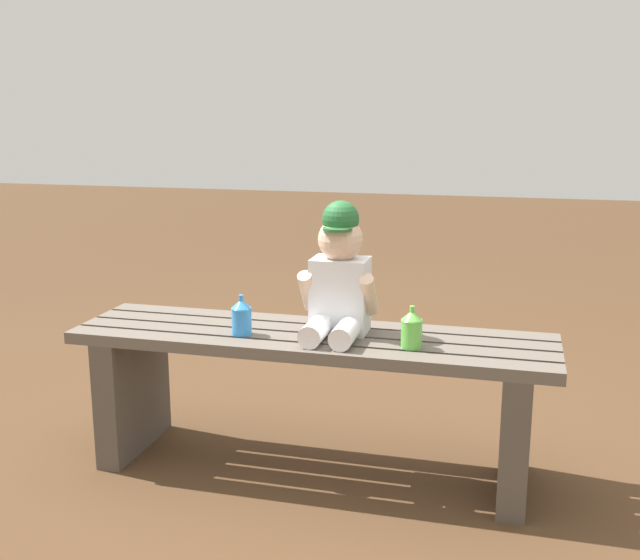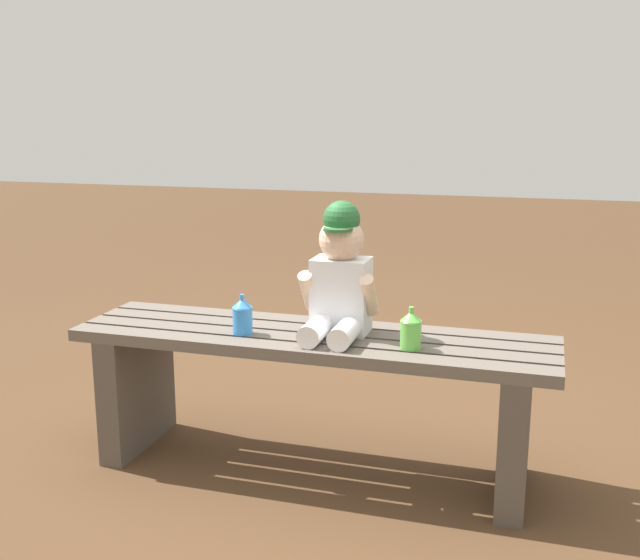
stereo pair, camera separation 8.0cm
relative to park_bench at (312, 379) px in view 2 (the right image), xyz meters
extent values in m
plane|color=#4C331E|center=(0.00, 0.00, -0.30)|extent=(16.00, 16.00, 0.00)
cube|color=#60564C|center=(0.00, -0.15, 0.13)|extent=(1.47, 0.08, 0.04)
cube|color=#60564C|center=(0.00, -0.05, 0.13)|extent=(1.47, 0.08, 0.04)
cube|color=#60564C|center=(0.00, 0.05, 0.13)|extent=(1.47, 0.08, 0.04)
cube|color=#60564C|center=(0.00, 0.15, 0.13)|extent=(1.47, 0.08, 0.04)
cube|color=#524941|center=(-0.62, 0.00, -0.09)|extent=(0.08, 0.37, 0.41)
cube|color=#524941|center=(0.62, 0.00, -0.09)|extent=(0.08, 0.37, 0.41)
cube|color=white|center=(0.08, 0.04, 0.26)|extent=(0.17, 0.12, 0.23)
sphere|color=beige|center=(0.08, 0.04, 0.44)|extent=(0.14, 0.14, 0.14)
cylinder|color=#266633|center=(0.08, 0.00, 0.47)|extent=(0.09, 0.09, 0.01)
sphere|color=#266633|center=(0.08, 0.04, 0.50)|extent=(0.11, 0.11, 0.11)
cylinder|color=white|center=(0.04, -0.08, 0.18)|extent=(0.07, 0.16, 0.07)
cylinder|color=white|center=(0.13, -0.08, 0.18)|extent=(0.07, 0.16, 0.07)
cylinder|color=beige|center=(-0.01, 0.01, 0.28)|extent=(0.04, 0.12, 0.14)
cylinder|color=beige|center=(0.17, 0.01, 0.28)|extent=(0.04, 0.12, 0.14)
cylinder|color=#338CE5|center=(-0.20, -0.07, 0.19)|extent=(0.06, 0.06, 0.08)
cone|color=#338CE5|center=(-0.20, -0.07, 0.25)|extent=(0.06, 0.06, 0.03)
cylinder|color=#338CE5|center=(-0.20, -0.07, 0.26)|extent=(0.01, 0.01, 0.02)
cylinder|color=#66CC4C|center=(0.32, -0.07, 0.19)|extent=(0.06, 0.06, 0.08)
cone|color=#66CC4C|center=(0.32, -0.07, 0.25)|extent=(0.06, 0.06, 0.03)
cylinder|color=#66CC4C|center=(0.32, -0.07, 0.26)|extent=(0.01, 0.01, 0.02)
camera|label=1|loc=(0.59, -2.14, 0.82)|focal=42.49mm
camera|label=2|loc=(0.67, -2.12, 0.82)|focal=42.49mm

